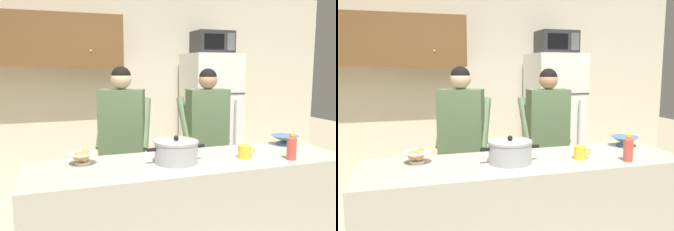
# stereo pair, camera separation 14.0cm
# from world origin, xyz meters

# --- Properties ---
(back_wall_unit) EXTENTS (6.00, 0.48, 2.60)m
(back_wall_unit) POSITION_xyz_m (-0.23, 2.26, 1.42)
(back_wall_unit) COLOR beige
(back_wall_unit) RESTS_ON ground
(kitchen_island) EXTENTS (2.31, 0.68, 0.92)m
(kitchen_island) POSITION_xyz_m (0.00, 0.00, 0.46)
(kitchen_island) COLOR #BCB7A8
(kitchen_island) RESTS_ON ground
(refrigerator) EXTENTS (0.64, 0.68, 1.75)m
(refrigerator) POSITION_xyz_m (1.03, 1.85, 0.88)
(refrigerator) COLOR white
(refrigerator) RESTS_ON ground
(microwave) EXTENTS (0.48, 0.37, 0.28)m
(microwave) POSITION_xyz_m (1.03, 1.83, 1.89)
(microwave) COLOR #2D2D30
(microwave) RESTS_ON refrigerator
(person_near_pot) EXTENTS (0.58, 0.54, 1.59)m
(person_near_pot) POSITION_xyz_m (-0.34, 0.86, 0.98)
(person_near_pot) COLOR #726656
(person_near_pot) RESTS_ON ground
(person_by_sink) EXTENTS (0.50, 0.42, 1.57)m
(person_by_sink) POSITION_xyz_m (0.52, 0.87, 0.97)
(person_by_sink) COLOR black
(person_by_sink) RESTS_ON ground
(cooking_pot) EXTENTS (0.42, 0.31, 0.19)m
(cooking_pot) POSITION_xyz_m (-0.14, -0.02, 1.00)
(cooking_pot) COLOR #ADAFB5
(cooking_pot) RESTS_ON kitchen_island
(coffee_mug) EXTENTS (0.13, 0.09, 0.10)m
(coffee_mug) POSITION_xyz_m (0.38, -0.07, 0.97)
(coffee_mug) COLOR yellow
(coffee_mug) RESTS_ON kitchen_island
(bread_bowl) EXTENTS (0.19, 0.19, 0.10)m
(bread_bowl) POSITION_xyz_m (-0.75, 0.14, 0.97)
(bread_bowl) COLOR white
(bread_bowl) RESTS_ON kitchen_island
(empty_bowl) EXTENTS (0.23, 0.23, 0.08)m
(empty_bowl) POSITION_xyz_m (0.94, 0.21, 0.97)
(empty_bowl) COLOR #4C7299
(empty_bowl) RESTS_ON kitchen_island
(bottle_near_edge) EXTENTS (0.07, 0.07, 0.19)m
(bottle_near_edge) POSITION_xyz_m (0.68, -0.21, 1.01)
(bottle_near_edge) COLOR #D84C3F
(bottle_near_edge) RESTS_ON kitchen_island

